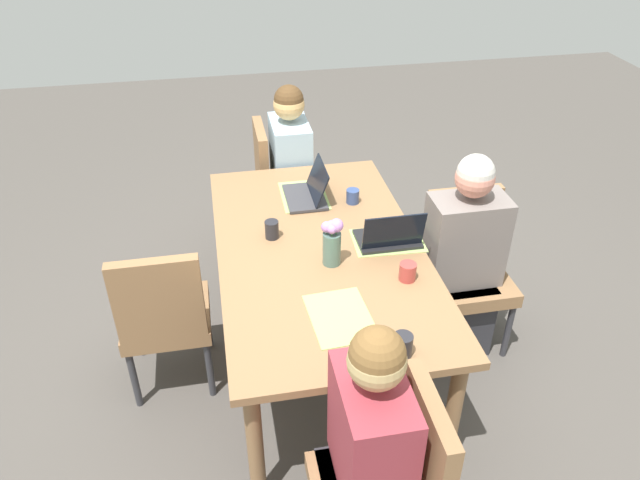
# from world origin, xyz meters

# --- Properties ---
(ground_plane) EXTENTS (10.00, 10.00, 0.00)m
(ground_plane) POSITION_xyz_m (0.00, 0.00, 0.00)
(ground_plane) COLOR #4C4742
(dining_table) EXTENTS (1.83, 1.03, 0.74)m
(dining_table) POSITION_xyz_m (0.00, 0.00, 0.67)
(dining_table) COLOR olive
(dining_table) RESTS_ON ground_plane
(chair_near_left_near) EXTENTS (0.44, 0.44, 0.90)m
(chair_near_left_near) POSITION_xyz_m (0.07, -0.84, 0.50)
(chair_near_left_near) COLOR olive
(chair_near_left_near) RESTS_ON ground_plane
(person_near_left_near) EXTENTS (0.36, 0.40, 1.19)m
(person_near_left_near) POSITION_xyz_m (-0.01, -0.78, 0.53)
(person_near_left_near) COLOR #2D2D33
(person_near_left_near) RESTS_ON ground_plane
(chair_head_left_left_mid) EXTENTS (0.44, 0.44, 0.90)m
(chair_head_left_left_mid) POSITION_xyz_m (-1.19, -0.05, 0.50)
(chair_head_left_left_mid) COLOR olive
(chair_head_left_left_mid) RESTS_ON ground_plane
(person_head_left_left_mid) EXTENTS (0.40, 0.36, 1.19)m
(person_head_left_left_mid) POSITION_xyz_m (-1.13, 0.03, 0.53)
(person_head_left_left_mid) COLOR #2D2D33
(person_head_left_left_mid) RESTS_ON ground_plane
(chair_head_right_left_far) EXTENTS (0.44, 0.44, 0.90)m
(chair_head_right_left_far) POSITION_xyz_m (1.21, 0.06, 0.50)
(chair_head_right_left_far) COLOR olive
(chair_head_right_left_far) RESTS_ON ground_plane
(person_head_right_left_far) EXTENTS (0.40, 0.36, 1.19)m
(person_head_right_left_far) POSITION_xyz_m (1.15, -0.02, 0.53)
(person_head_right_left_far) COLOR #2D2D33
(person_head_right_left_far) RESTS_ON ground_plane
(chair_far_right_near) EXTENTS (0.44, 0.44, 0.90)m
(chair_far_right_near) POSITION_xyz_m (-0.07, 0.81, 0.50)
(chair_far_right_near) COLOR olive
(chair_far_right_near) RESTS_ON ground_plane
(flower_vase) EXTENTS (0.09, 0.11, 0.25)m
(flower_vase) POSITION_xyz_m (-0.14, -0.03, 0.87)
(flower_vase) COLOR #4C6B60
(flower_vase) RESTS_ON dining_table
(placemat_near_left_near) EXTENTS (0.28, 0.37, 0.00)m
(placemat_near_left_near) POSITION_xyz_m (-0.00, -0.36, 0.75)
(placemat_near_left_near) COLOR #9EBC66
(placemat_near_left_near) RESTS_ON dining_table
(placemat_head_left_left_mid) EXTENTS (0.38, 0.28, 0.00)m
(placemat_head_left_left_mid) POSITION_xyz_m (-0.54, 0.01, 0.75)
(placemat_head_left_left_mid) COLOR #9EBC66
(placemat_head_left_left_mid) RESTS_ON dining_table
(placemat_head_right_left_far) EXTENTS (0.36, 0.26, 0.00)m
(placemat_head_right_left_far) POSITION_xyz_m (0.54, -0.01, 0.75)
(placemat_head_right_left_far) COLOR #9EBC66
(placemat_head_right_left_far) RESTS_ON dining_table
(laptop_near_left_near) EXTENTS (0.22, 0.32, 0.21)m
(laptop_near_left_near) POSITION_xyz_m (-0.03, -0.35, 0.79)
(laptop_near_left_near) COLOR black
(laptop_near_left_near) RESTS_ON dining_table
(laptop_head_right_left_far) EXTENTS (0.32, 0.22, 0.20)m
(laptop_head_right_left_far) POSITION_xyz_m (0.51, -0.03, 0.79)
(laptop_head_right_left_far) COLOR #38383D
(laptop_head_right_left_far) RESTS_ON dining_table
(coffee_mug_near_left) EXTENTS (0.07, 0.07, 0.08)m
(coffee_mug_near_left) POSITION_xyz_m (0.42, -0.27, 0.78)
(coffee_mug_near_left) COLOR #33477A
(coffee_mug_near_left) RESTS_ON dining_table
(coffee_mug_near_right) EXTENTS (0.08, 0.08, 0.10)m
(coffee_mug_near_right) POSITION_xyz_m (-0.80, -0.18, 0.79)
(coffee_mug_near_right) COLOR #232328
(coffee_mug_near_right) RESTS_ON dining_table
(coffee_mug_centre_left) EXTENTS (0.08, 0.08, 0.09)m
(coffee_mug_centre_left) POSITION_xyz_m (-0.33, -0.35, 0.79)
(coffee_mug_centre_left) COLOR #AD3D38
(coffee_mug_centre_left) RESTS_ON dining_table
(coffee_mug_centre_right) EXTENTS (0.07, 0.07, 0.10)m
(coffee_mug_centre_right) POSITION_xyz_m (0.14, 0.23, 0.79)
(coffee_mug_centre_right) COLOR #232328
(coffee_mug_centre_right) RESTS_ON dining_table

